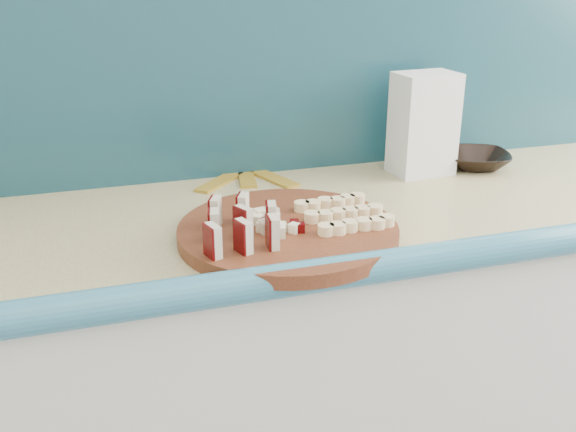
# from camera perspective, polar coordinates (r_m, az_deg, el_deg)

# --- Properties ---
(kitchen_counter) EXTENTS (2.20, 0.63, 0.91)m
(kitchen_counter) POSITION_cam_1_polar(r_m,az_deg,el_deg) (1.67, 8.07, -13.32)
(kitchen_counter) COLOR silver
(kitchen_counter) RESTS_ON ground
(backsplash) EXTENTS (2.20, 0.02, 0.50)m
(backsplash) POSITION_cam_1_polar(r_m,az_deg,el_deg) (1.65, 5.10, 12.95)
(backsplash) COLOR teal
(backsplash) RESTS_ON kitchen_counter
(cutting_board) EXTENTS (0.45, 0.45, 0.03)m
(cutting_board) POSITION_cam_1_polar(r_m,az_deg,el_deg) (1.24, 0.00, -1.43)
(cutting_board) COLOR #4E2110
(cutting_board) RESTS_ON kitchen_counter
(apple_wedges) EXTENTS (0.14, 0.17, 0.06)m
(apple_wedges) POSITION_cam_1_polar(r_m,az_deg,el_deg) (1.17, -4.36, -0.73)
(apple_wedges) COLOR beige
(apple_wedges) RESTS_ON cutting_board
(apple_chunks) EXTENTS (0.07, 0.07, 0.02)m
(apple_chunks) POSITION_cam_1_polar(r_m,az_deg,el_deg) (1.23, -1.20, -0.55)
(apple_chunks) COLOR beige
(apple_chunks) RESTS_ON cutting_board
(banana_slices) EXTENTS (0.17, 0.17, 0.02)m
(banana_slices) POSITION_cam_1_polar(r_m,az_deg,el_deg) (1.27, 4.97, 0.23)
(banana_slices) COLOR #FCDD9A
(banana_slices) RESTS_ON cutting_board
(brown_bowl) EXTENTS (0.22, 0.22, 0.04)m
(brown_bowl) POSITION_cam_1_polar(r_m,az_deg,el_deg) (1.74, 16.35, 4.83)
(brown_bowl) COLOR black
(brown_bowl) RESTS_ON kitchen_counter
(flour_bag) EXTENTS (0.15, 0.11, 0.25)m
(flour_bag) POSITION_cam_1_polar(r_m,az_deg,el_deg) (1.63, 11.95, 8.00)
(flour_bag) COLOR white
(flour_bag) RESTS_ON kitchen_counter
(banana_peel) EXTENTS (0.25, 0.22, 0.01)m
(banana_peel) POSITION_cam_1_polar(r_m,az_deg,el_deg) (1.58, -3.71, 3.41)
(banana_peel) COLOR gold
(banana_peel) RESTS_ON kitchen_counter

